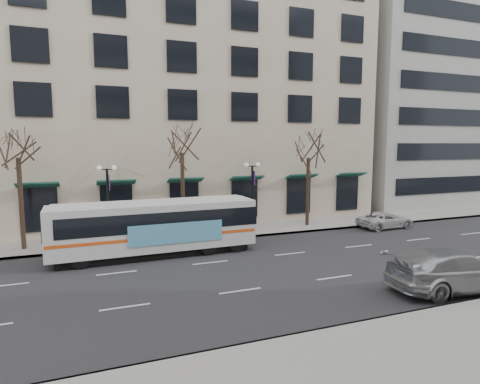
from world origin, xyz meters
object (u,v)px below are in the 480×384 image
tree_far_mid (182,139)px  lamp_post_left (108,201)px  white_pickup (385,220)px  lamp_post_right (252,194)px  tree_far_left (17,142)px  tree_far_right (309,145)px  silver_car (455,270)px  city_bus (157,226)px

tree_far_mid → lamp_post_left: size_ratio=1.64×
white_pickup → lamp_post_left: bearing=81.7°
lamp_post_left → white_pickup: 20.69m
lamp_post_right → tree_far_mid: bearing=173.2°
tree_far_left → tree_far_mid: size_ratio=0.98×
tree_far_left → lamp_post_left: bearing=-6.8°
tree_far_right → tree_far_left: bearing=180.0°
tree_far_left → lamp_post_right: size_ratio=1.60×
lamp_post_right → silver_car: 14.58m
tree_far_left → white_pickup: bearing=-5.8°
silver_car → tree_far_left: bearing=58.2°
tree_far_right → silver_car: size_ratio=1.27×
tree_far_left → city_bus: tree_far_left is taller
tree_far_left → silver_car: bearing=-37.1°
lamp_post_right → city_bus: (-7.50, -3.31, -1.19)m
tree_far_right → lamp_post_left: bearing=-177.7°
tree_far_right → silver_car: tree_far_right is taller
tree_far_left → city_bus: 9.80m
tree_far_mid → tree_far_right: (10.00, -0.00, -0.48)m
silver_car → lamp_post_right: bearing=21.7°
tree_far_left → city_bus: bearing=-27.5°
silver_car → white_pickup: bearing=-23.1°
tree_far_mid → lamp_post_left: (-4.99, -0.60, -3.96)m
tree_far_mid → city_bus: size_ratio=0.72×
tree_far_left → tree_far_mid: 10.00m
tree_far_left → white_pickup: 26.31m
tree_far_mid → lamp_post_right: tree_far_mid is taller
tree_far_right → tree_far_mid: bearing=180.0°
lamp_post_right → tree_far_right: bearing=6.9°
tree_far_left → lamp_post_right: bearing=-2.3°
silver_car → white_pickup: 13.47m
lamp_post_left → lamp_post_right: bearing=0.0°
lamp_post_left → silver_car: lamp_post_left is taller
lamp_post_left → white_pickup: (20.46, -2.00, -2.31)m
tree_far_left → tree_far_right: size_ratio=1.03×
city_bus → silver_car: (11.58, -10.54, -0.84)m
tree_far_mid → tree_far_left: bearing=-180.0°
tree_far_mid → city_bus: (-2.50, -3.91, -5.15)m
tree_far_right → city_bus: (-12.50, -3.91, -4.66)m
city_bus → silver_car: size_ratio=1.88×
tree_far_mid → tree_far_right: size_ratio=1.06×
lamp_post_left → city_bus: 4.31m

